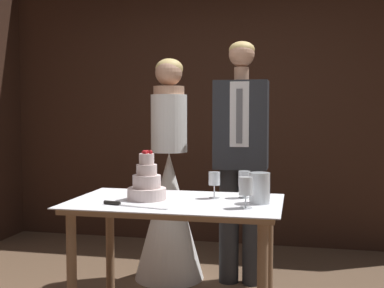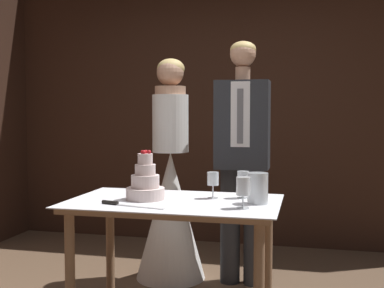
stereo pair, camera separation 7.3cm
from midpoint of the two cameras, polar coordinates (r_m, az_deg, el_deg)
wall_back at (r=4.82m, az=4.45°, el=5.79°), size 4.63×0.12×2.95m
cake_table at (r=2.84m, az=-1.40°, el=-8.80°), size 1.23×0.74×0.78m
tiered_cake at (r=2.86m, az=-4.83°, el=-4.76°), size 0.23×0.23×0.29m
cake_knife at (r=2.70m, az=-7.70°, el=-7.07°), size 0.39×0.10×0.02m
wine_glass_near at (r=2.91m, az=6.79°, el=-4.21°), size 0.07×0.07×0.16m
wine_glass_middle at (r=2.59m, az=6.87°, el=-5.18°), size 0.07×0.07×0.17m
wine_glass_far at (r=2.88m, az=3.22°, el=-4.30°), size 0.07×0.07×0.16m
hurricane_candle at (r=2.75m, az=8.55°, el=-5.28°), size 0.12×0.12×0.17m
bride at (r=3.78m, az=-2.00°, el=-6.41°), size 0.54×0.54×1.71m
groom at (r=3.62m, az=6.55°, el=-0.94°), size 0.40×0.25×1.82m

